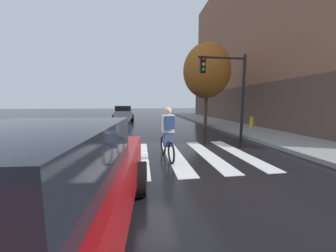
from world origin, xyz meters
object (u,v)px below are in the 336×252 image
Objects in this scene: traffic_light_near at (228,82)px; cyclist at (168,134)px; fire_hydrant at (252,122)px; street_tree_near at (207,71)px; sedan_mid at (123,113)px; sedan_near at (36,199)px.

cyclist is at bearing -139.29° from traffic_light_near.
traffic_light_near is at bearing -140.43° from fire_hydrant.
traffic_light_near reaches higher than fire_hydrant.
street_tree_near reaches higher than fire_hydrant.
cyclist is at bearing -139.82° from fire_hydrant.
sedan_mid is 10.24m from street_tree_near.
sedan_near is 4.07m from cyclist.
sedan_mid is 5.90× the size of fire_hydrant.
sedan_mid is at bearing 135.18° from street_tree_near.
street_tree_near is at bearing -44.82° from sedan_mid.
fire_hydrant is at bearing -43.72° from sedan_mid.
sedan_near reaches higher than fire_hydrant.
cyclist is at bearing -79.09° from sedan_mid.
fire_hydrant is 4.91m from street_tree_near.
traffic_light_near reaches higher than sedan_near.
sedan_mid is at bearing 100.91° from cyclist.
sedan_near is at bearing -118.04° from street_tree_near.
cyclist reaches higher than sedan_near.
traffic_light_near is at bearing -97.33° from street_tree_near.
sedan_near is at bearing -87.25° from sedan_mid.
sedan_near is 2.76× the size of cyclist.
fire_hydrant is at bearing 40.18° from cyclist.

